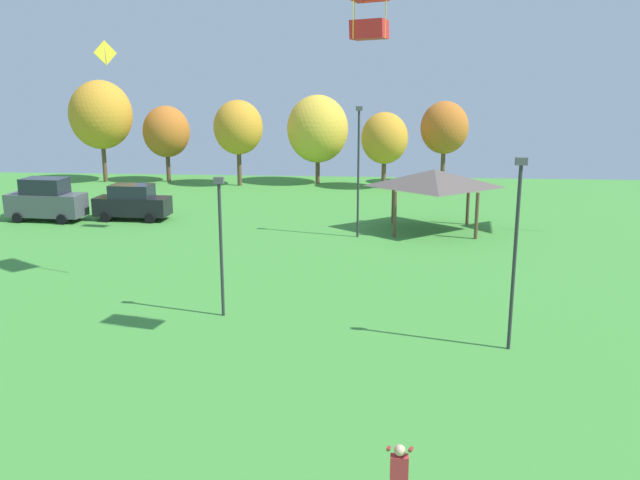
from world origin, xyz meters
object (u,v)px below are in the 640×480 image
(kite_flying_0, at_px, (370,10))
(light_post_2, at_px, (358,166))
(treeline_tree_3, at_px, (318,129))
(parked_car_leftmost, at_px, (46,200))
(person_standing_near_foreground, at_px, (399,477))
(treeline_tree_1, at_px, (166,132))
(parked_car_second_from_left, at_px, (132,202))
(treeline_tree_4, at_px, (384,138))
(kite_flying_1, at_px, (105,53))
(park_pavilion, at_px, (434,178))
(treeline_tree_2, at_px, (238,128))
(treeline_tree_5, at_px, (444,128))
(light_post_0, at_px, (516,244))
(treeline_tree_0, at_px, (101,115))
(light_post_1, at_px, (221,238))

(kite_flying_0, height_order, light_post_2, kite_flying_0)
(treeline_tree_3, bearing_deg, parked_car_leftmost, -133.29)
(person_standing_near_foreground, xyz_separation_m, treeline_tree_1, (-18.28, 44.10, 3.23))
(parked_car_second_from_left, height_order, treeline_tree_4, treeline_tree_4)
(kite_flying_1, bearing_deg, treeline_tree_4, 42.76)
(park_pavilion, bearing_deg, treeline_tree_2, 132.98)
(light_post_2, relative_size, treeline_tree_1, 1.13)
(treeline_tree_5, bearing_deg, kite_flying_0, -99.06)
(parked_car_leftmost, relative_size, treeline_tree_5, 0.71)
(treeline_tree_4, bearing_deg, person_standing_near_foreground, -90.01)
(kite_flying_1, xyz_separation_m, treeline_tree_5, (21.16, 17.32, -5.41))
(park_pavilion, bearing_deg, kite_flying_0, -100.95)
(park_pavilion, relative_size, treeline_tree_3, 0.80)
(light_post_0, xyz_separation_m, treeline_tree_4, (-3.90, 32.80, 0.42))
(light_post_2, relative_size, treeline_tree_2, 1.04)
(kite_flying_0, xyz_separation_m, treeline_tree_1, (-17.43, 35.77, -6.40))
(kite_flying_0, distance_m, treeline_tree_4, 34.41)
(person_standing_near_foreground, distance_m, treeline_tree_0, 49.81)
(treeline_tree_0, distance_m, treeline_tree_2, 11.93)
(treeline_tree_5, bearing_deg, treeline_tree_4, -155.03)
(treeline_tree_0, bearing_deg, treeline_tree_3, 1.75)
(light_post_2, xyz_separation_m, treeline_tree_1, (-16.72, 19.16, 0.21))
(kite_flying_0, bearing_deg, kite_flying_1, 129.48)
(kite_flying_1, relative_size, park_pavilion, 0.24)
(person_standing_near_foreground, distance_m, park_pavilion, 27.13)
(parked_car_leftmost, distance_m, treeline_tree_1, 16.90)
(parked_car_second_from_left, bearing_deg, light_post_0, -42.16)
(light_post_1, distance_m, treeline_tree_3, 32.52)
(treeline_tree_4, bearing_deg, treeline_tree_1, 173.74)
(person_standing_near_foreground, distance_m, light_post_1, 13.38)
(person_standing_near_foreground, height_order, light_post_0, light_post_0)
(parked_car_second_from_left, distance_m, treeline_tree_1, 16.20)
(person_standing_near_foreground, xyz_separation_m, treeline_tree_2, (-11.82, 42.53, 3.74))
(light_post_1, bearing_deg, treeline_tree_1, 110.38)
(parked_car_leftmost, relative_size, parked_car_second_from_left, 1.04)
(kite_flying_0, distance_m, treeline_tree_0, 42.28)
(treeline_tree_0, relative_size, treeline_tree_1, 1.33)
(parked_car_leftmost, height_order, light_post_2, light_post_2)
(kite_flying_0, distance_m, treeline_tree_3, 36.62)
(treeline_tree_5, bearing_deg, light_post_0, -91.61)
(treeline_tree_2, bearing_deg, light_post_1, -79.74)
(person_standing_near_foreground, xyz_separation_m, treeline_tree_5, (4.89, 44.37, 3.69))
(parked_car_leftmost, xyz_separation_m, treeline_tree_4, (21.00, 14.41, 2.70))
(treeline_tree_3, bearing_deg, light_post_0, -74.90)
(light_post_0, xyz_separation_m, treeline_tree_0, (-27.57, 34.29, 2.05))
(treeline_tree_0, xyz_separation_m, treeline_tree_2, (11.85, -1.05, -0.90))
(treeline_tree_5, bearing_deg, light_post_2, -108.40)
(light_post_1, bearing_deg, parked_car_second_from_left, 119.64)
(light_post_2, bearing_deg, treeline_tree_3, 101.56)
(kite_flying_0, relative_size, treeline_tree_3, 0.22)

